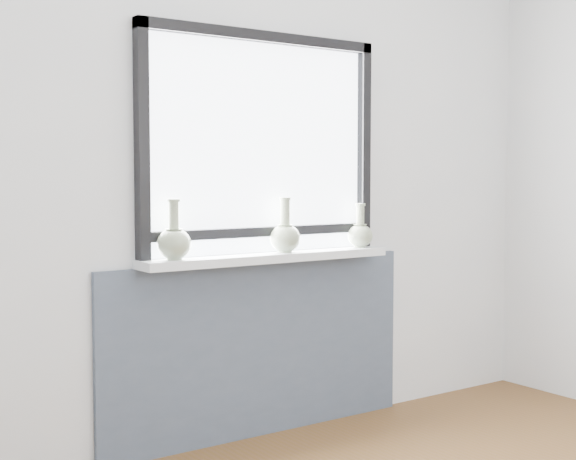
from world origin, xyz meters
TOP-DOWN VIEW (x-y plane):
  - back_wall at (0.00, 1.81)m, footprint 3.60×0.02m
  - apron_panel at (0.00, 1.78)m, footprint 1.70×0.03m
  - windowsill at (0.00, 1.71)m, footprint 1.32×0.18m
  - window at (0.00, 1.77)m, footprint 1.30×0.06m
  - vase_a at (-0.51, 1.70)m, footprint 0.15×0.15m
  - vase_b at (0.09, 1.70)m, footprint 0.15×0.15m
  - vase_c at (0.56, 1.70)m, footprint 0.13×0.13m

SIDE VIEW (x-z plane):
  - apron_panel at x=0.00m, z-range 0.00..0.86m
  - windowsill at x=0.00m, z-range 0.86..0.90m
  - vase_c at x=0.56m, z-range 0.86..1.08m
  - vase_b at x=0.09m, z-range 0.85..1.12m
  - vase_a at x=-0.51m, z-range 0.85..1.12m
  - back_wall at x=0.00m, z-range 0.00..2.60m
  - window at x=0.00m, z-range 0.92..1.97m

